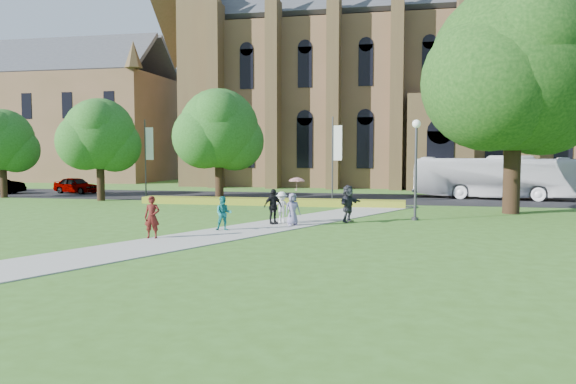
% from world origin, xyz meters
% --- Properties ---
extents(ground, '(160.00, 160.00, 0.00)m').
position_xyz_m(ground, '(0.00, 0.00, 0.00)').
color(ground, '#3A641E').
rests_on(ground, ground).
extents(road, '(160.00, 10.00, 0.02)m').
position_xyz_m(road, '(0.00, 20.00, 0.01)').
color(road, black).
rests_on(road, ground).
extents(footpath, '(15.58, 28.54, 0.04)m').
position_xyz_m(footpath, '(0.00, 1.00, 0.02)').
color(footpath, '#B2B2A8').
rests_on(footpath, ground).
extents(flower_hedge, '(18.00, 1.40, 0.45)m').
position_xyz_m(flower_hedge, '(-2.00, 13.20, 0.23)').
color(flower_hedge, gold).
rests_on(flower_hedge, ground).
extents(cathedral, '(52.60, 18.25, 28.00)m').
position_xyz_m(cathedral, '(10.00, 39.73, 12.98)').
color(cathedral, brown).
rests_on(cathedral, ground).
extents(building_west, '(22.00, 14.00, 18.30)m').
position_xyz_m(building_west, '(-34.00, 42.00, 9.21)').
color(building_west, brown).
rests_on(building_west, ground).
extents(streetlamp, '(0.44, 0.44, 5.24)m').
position_xyz_m(streetlamp, '(7.50, 6.50, 3.30)').
color(streetlamp, '#38383D').
rests_on(streetlamp, ground).
extents(large_tree, '(9.60, 9.60, 13.20)m').
position_xyz_m(large_tree, '(13.00, 11.00, 8.37)').
color(large_tree, '#332114').
rests_on(large_tree, ground).
extents(street_tree_0, '(5.20, 5.20, 7.50)m').
position_xyz_m(street_tree_0, '(-15.00, 14.00, 4.87)').
color(street_tree_0, '#332114').
rests_on(street_tree_0, ground).
extents(street_tree_1, '(5.60, 5.60, 8.05)m').
position_xyz_m(street_tree_1, '(-6.00, 14.50, 5.22)').
color(street_tree_1, '#332114').
rests_on(street_tree_1, ground).
extents(street_tree_2, '(4.80, 4.80, 6.95)m').
position_xyz_m(street_tree_2, '(-24.00, 15.00, 4.53)').
color(street_tree_2, '#332114').
rests_on(street_tree_2, ground).
extents(banner_pole_0, '(0.70, 0.10, 6.00)m').
position_xyz_m(banner_pole_0, '(2.11, 15.20, 3.39)').
color(banner_pole_0, '#38383D').
rests_on(banner_pole_0, ground).
extents(banner_pole_1, '(0.70, 0.10, 6.00)m').
position_xyz_m(banner_pole_1, '(-11.89, 15.20, 3.39)').
color(banner_pole_1, '#38383D').
rests_on(banner_pole_1, ground).
extents(tour_coach, '(12.15, 4.94, 3.30)m').
position_xyz_m(tour_coach, '(13.52, 21.50, 1.67)').
color(tour_coach, silver).
rests_on(tour_coach, road).
extents(car_0, '(4.40, 2.59, 1.40)m').
position_xyz_m(car_0, '(-20.99, 20.15, 0.72)').
color(car_0, gray).
rests_on(car_0, road).
extents(pedestrian_0, '(0.70, 0.52, 1.73)m').
position_xyz_m(pedestrian_0, '(-3.10, -2.35, 0.90)').
color(pedestrian_0, '#4C1511').
rests_on(pedestrian_0, footpath).
extents(pedestrian_1, '(0.89, 0.78, 1.53)m').
position_xyz_m(pedestrian_1, '(-0.99, 0.48, 0.80)').
color(pedestrian_1, '#177472').
rests_on(pedestrian_1, footpath).
extents(pedestrian_2, '(1.14, 0.91, 1.55)m').
position_xyz_m(pedestrian_2, '(0.95, 3.77, 0.81)').
color(pedestrian_2, white).
rests_on(pedestrian_2, footpath).
extents(pedestrian_3, '(1.01, 1.01, 1.72)m').
position_xyz_m(pedestrian_3, '(0.66, 3.12, 0.90)').
color(pedestrian_3, black).
rests_on(pedestrian_3, footpath).
extents(pedestrian_4, '(0.90, 0.82, 1.55)m').
position_xyz_m(pedestrian_4, '(1.69, 2.88, 0.81)').
color(pedestrian_4, slate).
rests_on(pedestrian_4, footpath).
extents(pedestrian_5, '(1.21, 1.81, 1.87)m').
position_xyz_m(pedestrian_5, '(4.18, 4.68, 0.97)').
color(pedestrian_5, '#292A31').
rests_on(pedestrian_5, footpath).
extents(parasol, '(0.79, 0.79, 0.67)m').
position_xyz_m(parasol, '(1.87, 2.98, 1.92)').
color(parasol, '#CF9297').
rests_on(parasol, pedestrian_4).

